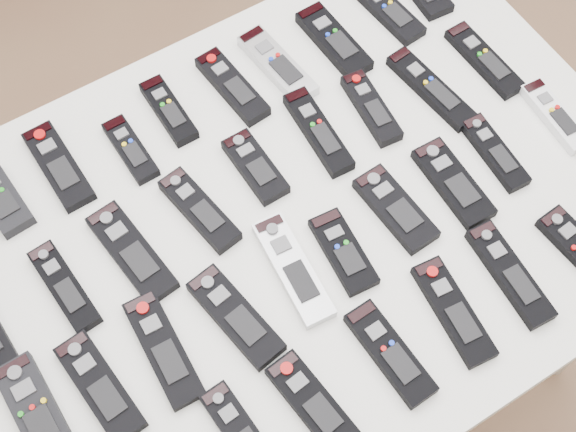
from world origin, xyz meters
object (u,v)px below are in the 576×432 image
remote_4 (169,111)px  remote_26 (453,183)px  remote_11 (65,287)px  remote_16 (371,108)px  remote_5 (232,86)px  remote_6 (278,65)px  remote_13 (200,210)px  remote_23 (293,269)px  table (288,236)px  remote_8 (389,12)px  remote_28 (555,116)px  remote_3 (131,149)px  remote_12 (132,252)px  remote_32 (313,403)px  remote_20 (100,387)px  remote_14 (255,167)px  remote_18 (484,60)px  remote_7 (334,41)px  remote_21 (163,349)px  remote_19 (38,415)px  remote_15 (318,132)px  remote_25 (395,209)px  remote_27 (495,153)px  remote_35 (510,274)px  remote_33 (390,353)px  remote_1 (2,200)px  remote_24 (343,252)px  remote_2 (59,166)px  remote_34 (453,311)px

remote_4 → remote_26: size_ratio=0.87×
remote_11 → remote_16: 0.62m
remote_5 → remote_6: same height
remote_13 → remote_23: remote_13 is taller
table → remote_5: (0.06, 0.29, 0.07)m
remote_8 → remote_26: bearing=-113.7°
table → remote_28: (0.52, -0.08, 0.07)m
remote_6 → remote_11: size_ratio=1.10×
remote_3 → remote_28: (0.68, -0.34, 0.00)m
remote_12 → remote_32: size_ratio=1.15×
remote_20 → remote_28: (0.91, 0.01, -0.00)m
remote_14 → remote_18: bearing=-4.1°
remote_7 → remote_32: size_ratio=1.06×
remote_21 → remote_19: bearing=-179.6°
remote_3 → remote_28: remote_28 is taller
remote_7 → remote_15: size_ratio=0.96×
table → remote_4: size_ratio=8.40×
remote_25 → remote_4: bearing=118.1°
remote_32 → remote_12: bearing=101.4°
remote_6 → remote_13: same height
remote_8 → remote_7: bearing=177.0°
remote_12 → remote_13: bearing=-2.5°
remote_27 → remote_35: remote_35 is taller
table → remote_27: 0.39m
remote_33 → remote_3: bearing=105.3°
remote_20 → remote_33: remote_33 is taller
remote_1 → remote_26: (0.67, -0.38, -0.00)m
remote_20 → remote_14: bearing=22.1°
remote_25 → remote_12: bearing=155.3°
remote_15 → remote_19: (-0.63, -0.20, 0.00)m
remote_5 → remote_33: size_ratio=0.99×
remote_20 → remote_27: remote_20 is taller
remote_7 → remote_35: bearing=-94.5°
remote_20 → remote_28: size_ratio=1.15×
remote_24 → remote_27: bearing=8.6°
remote_21 → remote_2: bearing=92.7°
remote_8 → remote_12: bearing=-168.2°
remote_1 → remote_19: (-0.10, -0.37, 0.00)m
remote_11 → remote_20: 0.18m
remote_4 → remote_8: remote_4 is taller
remote_20 → remote_35: 0.67m
remote_25 → remote_34: (-0.03, -0.20, -0.00)m
remote_15 → remote_34: remote_15 is taller
remote_5 → remote_19: 0.66m
remote_19 → remote_28: 1.01m
remote_3 → remote_8: 0.57m
remote_32 → table: bearing=58.5°
remote_16 → remote_20: size_ratio=0.86×
table → remote_25: (0.16, -0.08, 0.07)m
remote_7 → remote_28: (0.24, -0.35, -0.00)m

